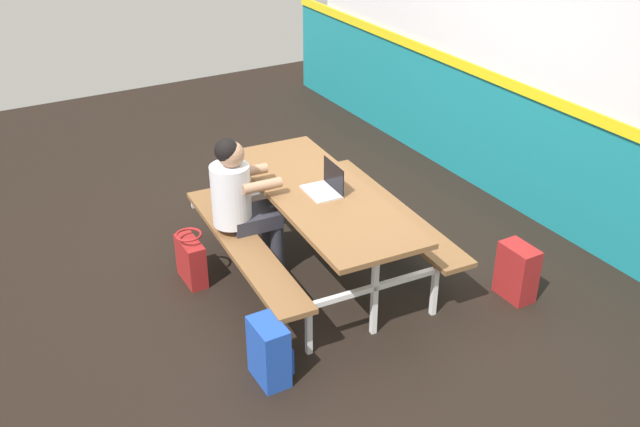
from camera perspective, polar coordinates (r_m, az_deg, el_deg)
ground_plane at (r=6.07m, az=-0.98°, el=-3.83°), size 10.00×10.00×0.02m
accent_backdrop at (r=6.77m, az=15.76°, el=10.39°), size 8.00×0.14×2.60m
picnic_table_main at (r=5.61m, az=-0.00°, el=0.24°), size 2.13×1.67×0.74m
student_nearer at (r=5.55m, az=-6.21°, el=1.22°), size 0.38×0.53×1.21m
laptop_silver at (r=5.52m, az=0.43°, el=2.16°), size 0.33×0.24×0.22m
backpack_dark at (r=5.73m, az=15.23°, el=-4.45°), size 0.30×0.22×0.44m
tote_bag_bright at (r=5.81m, az=-10.08°, el=-3.59°), size 0.34×0.21×0.43m
satchel_spare at (r=4.78m, az=-3.96°, el=-10.79°), size 0.30×0.22×0.44m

